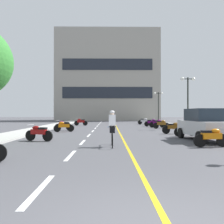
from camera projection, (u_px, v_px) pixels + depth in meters
name	position (u px, v px, depth m)	size (l,w,h in m)	color
ground_plane	(115.00, 129.00, 23.96)	(140.00, 140.00, 0.00)	#47474C
curb_left	(50.00, 127.00, 26.88)	(2.40, 72.00, 0.12)	#A8A8A3
curb_right	(179.00, 126.00, 27.04)	(2.40, 72.00, 0.12)	#A8A8A3
lane_dash_0	(39.00, 189.00, 4.94)	(0.14, 2.20, 0.01)	silver
lane_dash_1	(71.00, 155.00, 8.93)	(0.14, 2.20, 0.01)	silver
lane_dash_2	(83.00, 142.00, 12.93)	(0.14, 2.20, 0.01)	silver
lane_dash_3	(89.00, 135.00, 16.93)	(0.14, 2.20, 0.01)	silver
lane_dash_4	(93.00, 131.00, 20.93)	(0.14, 2.20, 0.01)	silver
lane_dash_5	(95.00, 128.00, 24.93)	(0.14, 2.20, 0.01)	silver
lane_dash_6	(97.00, 126.00, 28.93)	(0.14, 2.20, 0.01)	silver
lane_dash_7	(99.00, 125.00, 32.93)	(0.14, 2.20, 0.01)	silver
lane_dash_8	(100.00, 123.00, 36.93)	(0.14, 2.20, 0.01)	silver
lane_dash_9	(101.00, 122.00, 40.93)	(0.14, 2.20, 0.01)	silver
lane_dash_10	(102.00, 121.00, 44.93)	(0.14, 2.20, 0.01)	silver
lane_dash_11	(102.00, 121.00, 48.93)	(0.14, 2.20, 0.01)	silver
centre_line_yellow	(117.00, 127.00, 26.96)	(0.12, 66.00, 0.01)	gold
office_building	(108.00, 77.00, 52.35)	(21.30, 8.85, 18.78)	#9E998E
street_lamp_mid	(188.00, 91.00, 23.73)	(1.46, 0.36, 4.99)	black
street_lamp_far	(158.00, 100.00, 38.42)	(1.46, 0.36, 4.79)	black
parked_car_near	(204.00, 124.00, 13.76)	(2.07, 4.27, 1.82)	black
motorcycle_2	(212.00, 137.00, 11.08)	(1.70, 0.60, 0.92)	black
motorcycle_3	(39.00, 133.00, 13.51)	(1.65, 0.75, 0.92)	black
motorcycle_4	(185.00, 129.00, 16.35)	(1.65, 0.75, 0.92)	black
motorcycle_5	(173.00, 128.00, 18.20)	(1.70, 0.60, 0.92)	black
motorcycle_6	(64.00, 126.00, 20.11)	(1.68, 0.66, 0.92)	black
motorcycle_7	(63.00, 125.00, 21.81)	(1.68, 0.67, 0.92)	black
motorcycle_8	(161.00, 124.00, 24.34)	(1.70, 0.60, 0.92)	black
motorcycle_9	(157.00, 123.00, 26.08)	(1.70, 0.60, 0.92)	black
motorcycle_10	(152.00, 122.00, 28.20)	(1.70, 0.60, 0.92)	black
motorcycle_11	(81.00, 122.00, 30.26)	(1.70, 0.60, 0.92)	black
motorcycle_12	(144.00, 121.00, 33.01)	(1.70, 0.60, 0.92)	black
cyclist_rider	(112.00, 128.00, 11.32)	(0.42, 1.77, 1.71)	black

